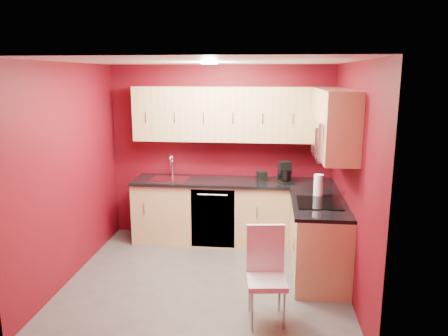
% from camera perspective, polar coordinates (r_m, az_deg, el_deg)
% --- Properties ---
extents(floor, '(3.20, 3.20, 0.00)m').
position_cam_1_polar(floor, '(5.32, -2.22, -14.24)').
color(floor, '#52504D').
rests_on(floor, ground).
extents(ceiling, '(3.20, 3.20, 0.00)m').
position_cam_1_polar(ceiling, '(4.77, -2.47, 13.77)').
color(ceiling, white).
rests_on(ceiling, wall_back).
extents(wall_back, '(3.20, 0.00, 3.20)m').
position_cam_1_polar(wall_back, '(6.35, -0.38, 2.04)').
color(wall_back, '#620916').
rests_on(wall_back, floor).
extents(wall_front, '(3.20, 0.00, 3.20)m').
position_cam_1_polar(wall_front, '(3.47, -5.95, -6.61)').
color(wall_front, '#620916').
rests_on(wall_front, floor).
extents(wall_left, '(0.00, 3.00, 3.00)m').
position_cam_1_polar(wall_left, '(5.36, -19.50, -0.55)').
color(wall_left, '#620916').
rests_on(wall_left, floor).
extents(wall_right, '(0.00, 3.00, 3.00)m').
position_cam_1_polar(wall_right, '(4.93, 16.40, -1.42)').
color(wall_right, '#620916').
rests_on(wall_right, floor).
extents(base_cabinets_back, '(2.80, 0.60, 0.87)m').
position_cam_1_polar(base_cabinets_back, '(6.24, 1.16, -5.86)').
color(base_cabinets_back, tan).
rests_on(base_cabinets_back, floor).
extents(base_cabinets_right, '(0.60, 1.30, 0.87)m').
position_cam_1_polar(base_cabinets_right, '(5.36, 12.21, -9.23)').
color(base_cabinets_right, tan).
rests_on(base_cabinets_right, floor).
extents(countertop_back, '(2.80, 0.63, 0.04)m').
position_cam_1_polar(countertop_back, '(6.10, 1.17, -1.84)').
color(countertop_back, black).
rests_on(countertop_back, base_cabinets_back).
extents(countertop_right, '(0.63, 1.27, 0.04)m').
position_cam_1_polar(countertop_right, '(5.20, 12.29, -4.61)').
color(countertop_right, black).
rests_on(countertop_right, base_cabinets_right).
extents(upper_cabinets_back, '(2.80, 0.35, 0.75)m').
position_cam_1_polar(upper_cabinets_back, '(6.09, 1.32, 7.06)').
color(upper_cabinets_back, tan).
rests_on(upper_cabinets_back, wall_back).
extents(upper_cabinets_right, '(0.35, 1.55, 0.75)m').
position_cam_1_polar(upper_cabinets_right, '(5.23, 14.08, 6.56)').
color(upper_cabinets_right, tan).
rests_on(upper_cabinets_right, wall_right).
extents(microwave, '(0.42, 0.76, 0.42)m').
position_cam_1_polar(microwave, '(5.01, 13.96, 3.72)').
color(microwave, silver).
rests_on(microwave, upper_cabinets_right).
extents(cooktop, '(0.50, 0.55, 0.01)m').
position_cam_1_polar(cooktop, '(5.16, 12.29, -4.46)').
color(cooktop, black).
rests_on(cooktop, countertop_right).
extents(sink, '(0.52, 0.42, 0.35)m').
position_cam_1_polar(sink, '(6.25, -7.07, -1.09)').
color(sink, silver).
rests_on(sink, countertop_back).
extents(dishwasher_front, '(0.60, 0.02, 0.82)m').
position_cam_1_polar(dishwasher_front, '(5.99, -1.48, -6.63)').
color(dishwasher_front, black).
rests_on(dishwasher_front, base_cabinets_back).
extents(downlight, '(0.20, 0.20, 0.01)m').
position_cam_1_polar(downlight, '(5.07, -1.95, 13.51)').
color(downlight, white).
rests_on(downlight, ceiling).
extents(coffee_maker, '(0.25, 0.28, 0.29)m').
position_cam_1_polar(coffee_maker, '(6.00, 8.15, -0.61)').
color(coffee_maker, black).
rests_on(coffee_maker, countertop_back).
extents(napkin_holder, '(0.16, 0.16, 0.13)m').
position_cam_1_polar(napkin_holder, '(6.11, 4.98, -1.05)').
color(napkin_holder, black).
rests_on(napkin_holder, countertop_back).
extents(paper_towel, '(0.18, 0.18, 0.27)m').
position_cam_1_polar(paper_towel, '(5.41, 12.24, -2.24)').
color(paper_towel, white).
rests_on(paper_towel, countertop_right).
extents(dining_chair, '(0.42, 0.43, 0.93)m').
position_cam_1_polar(dining_chair, '(4.34, 5.59, -13.88)').
color(dining_chair, silver).
rests_on(dining_chair, floor).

